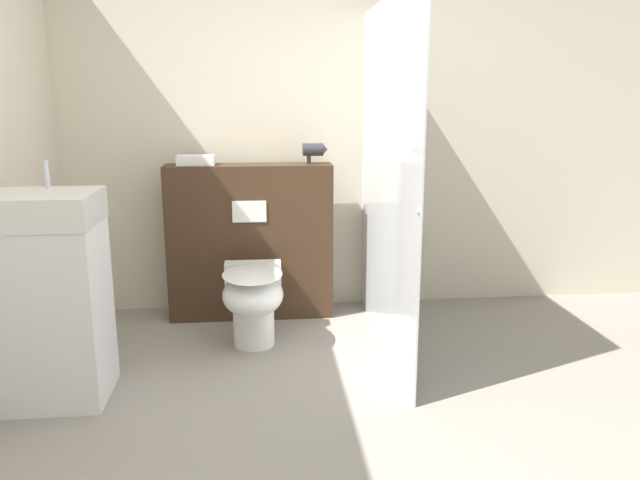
# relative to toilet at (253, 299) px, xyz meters

# --- Properties ---
(wall_back) EXTENTS (8.00, 0.06, 2.50)m
(wall_back) POSITION_rel_toilet_xyz_m (0.27, 0.80, 0.95)
(wall_back) COLOR beige
(wall_back) RESTS_ON ground_plane
(partition_panel) EXTENTS (1.10, 0.24, 1.04)m
(partition_panel) POSITION_rel_toilet_xyz_m (-0.02, 0.56, 0.22)
(partition_panel) COLOR #3D2819
(partition_panel) RESTS_ON ground_plane
(shower_glass) EXTENTS (0.04, 1.61, 2.02)m
(shower_glass) POSITION_rel_toilet_xyz_m (0.78, -0.04, 0.71)
(shower_glass) COLOR silver
(shower_glass) RESTS_ON ground_plane
(toilet) EXTENTS (0.36, 0.58, 0.48)m
(toilet) POSITION_rel_toilet_xyz_m (0.00, 0.00, 0.00)
(toilet) COLOR white
(toilet) RESTS_ON ground_plane
(sink_vanity) EXTENTS (0.51, 0.44, 1.18)m
(sink_vanity) POSITION_rel_toilet_xyz_m (-0.97, -0.55, 0.22)
(sink_vanity) COLOR white
(sink_vanity) RESTS_ON ground_plane
(hair_drier) EXTENTS (0.16, 0.08, 0.14)m
(hair_drier) POSITION_rel_toilet_xyz_m (0.42, 0.54, 0.83)
(hair_drier) COLOR #2D2D33
(hair_drier) RESTS_ON partition_panel
(folded_towel) EXTENTS (0.24, 0.14, 0.06)m
(folded_towel) POSITION_rel_toilet_xyz_m (-0.36, 0.57, 0.77)
(folded_towel) COLOR white
(folded_towel) RESTS_ON partition_panel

